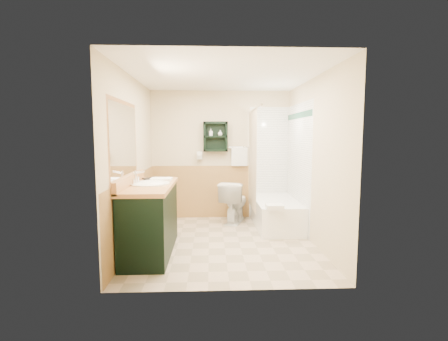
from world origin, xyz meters
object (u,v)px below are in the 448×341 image
(soap_bottle_b, at_px, (220,134))
(hair_dryer, at_px, (200,155))
(vanity, at_px, (151,219))
(wall_shelf, at_px, (215,137))
(soap_bottle_a, at_px, (211,134))
(bathtub, at_px, (275,213))
(toilet, at_px, (234,202))
(vanity_book, at_px, (143,172))

(soap_bottle_b, bearing_deg, hair_dryer, 175.57)
(vanity, bearing_deg, soap_bottle_b, 61.07)
(wall_shelf, height_order, vanity, wall_shelf)
(soap_bottle_a, bearing_deg, bathtub, -26.76)
(vanity, height_order, toilet, vanity)
(toilet, distance_m, soap_bottle_a, 1.32)
(vanity, height_order, bathtub, vanity)
(bathtub, distance_m, toilet, 0.77)
(bathtub, relative_size, soap_bottle_b, 13.97)
(wall_shelf, xyz_separation_m, vanity, (-0.89, -1.78, -1.09))
(hair_dryer, bearing_deg, vanity, -108.23)
(soap_bottle_a, bearing_deg, vanity, -114.43)
(bathtub, xyz_separation_m, vanity_book, (-2.08, -0.80, 0.81))
(vanity_book, distance_m, soap_bottle_b, 1.87)
(soap_bottle_a, bearing_deg, toilet, -31.14)
(hair_dryer, xyz_separation_m, vanity, (-0.59, -1.81, -0.74))
(vanity, bearing_deg, toilet, 51.02)
(toilet, bearing_deg, soap_bottle_a, -12.38)
(vanity, relative_size, soap_bottle_b, 13.68)
(toilet, bearing_deg, soap_bottle_b, -27.07)
(bathtub, xyz_separation_m, soap_bottle_b, (-0.94, 0.56, 1.37))
(wall_shelf, relative_size, soap_bottle_a, 4.23)
(wall_shelf, distance_m, soap_bottle_b, 0.10)
(bathtub, bearing_deg, soap_bottle_b, 149.11)
(vanity, xyz_separation_m, soap_bottle_b, (0.98, 1.78, 1.14))
(wall_shelf, distance_m, bathtub, 1.76)
(wall_shelf, height_order, soap_bottle_a, wall_shelf)
(vanity, xyz_separation_m, vanity_book, (-0.17, 0.41, 0.58))
(hair_dryer, distance_m, soap_bottle_b, 0.56)
(bathtub, bearing_deg, soap_bottle_a, 153.24)
(vanity_book, height_order, soap_bottle_a, soap_bottle_a)
(wall_shelf, distance_m, toilet, 1.25)
(toilet, bearing_deg, wall_shelf, -19.10)
(vanity, bearing_deg, bathtub, 32.34)
(bathtub, bearing_deg, toilet, 156.11)
(hair_dryer, relative_size, toilet, 0.32)
(vanity, xyz_separation_m, bathtub, (1.92, 1.22, -0.23))
(bathtub, height_order, soap_bottle_a, soap_bottle_a)
(hair_dryer, xyz_separation_m, toilet, (0.64, -0.29, -0.83))
(vanity, distance_m, bathtub, 2.28)
(toilet, distance_m, vanity_book, 1.91)
(soap_bottle_a, xyz_separation_m, soap_bottle_b, (0.17, 0.00, 0.01))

